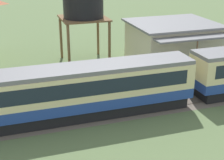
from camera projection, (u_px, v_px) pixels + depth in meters
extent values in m
cylinder|color=black|center=(221.00, 87.00, 30.01)|extent=(0.90, 0.18, 0.90)
cube|color=#234293|center=(76.00, 101.00, 25.24)|extent=(17.92, 2.90, 0.80)
cube|color=beige|center=(76.00, 84.00, 24.74)|extent=(17.92, 2.90, 1.93)
cube|color=#192330|center=(76.00, 83.00, 24.71)|extent=(16.49, 2.94, 1.08)
cube|color=slate|center=(75.00, 69.00, 24.33)|extent=(17.92, 2.72, 0.30)
cube|color=black|center=(77.00, 111.00, 25.55)|extent=(17.20, 2.49, 0.88)
cylinder|color=black|center=(153.00, 105.00, 26.65)|extent=(0.90, 0.18, 0.90)
cylinder|color=black|center=(146.00, 97.00, 27.91)|extent=(0.90, 0.18, 0.90)
cube|color=#665B51|center=(52.00, 120.00, 25.17)|extent=(114.02, 3.60, 0.01)
cube|color=#4C4238|center=(54.00, 125.00, 24.53)|extent=(114.02, 0.12, 0.04)
cube|color=#4C4238|center=(51.00, 116.00, 25.80)|extent=(114.02, 0.12, 0.04)
cube|color=beige|center=(172.00, 45.00, 36.31)|extent=(8.09, 6.94, 4.35)
cube|color=slate|center=(173.00, 23.00, 35.48)|extent=(8.73, 7.49, 0.20)
cube|color=slate|center=(194.00, 38.00, 31.89)|extent=(7.76, 1.60, 0.16)
cylinder|color=brown|center=(196.00, 60.00, 32.10)|extent=(0.14, 0.14, 3.87)
cylinder|color=brown|center=(98.00, 35.00, 39.64)|extent=(0.28, 0.28, 4.73)
cylinder|color=brown|center=(61.00, 37.00, 38.38)|extent=(0.28, 0.28, 4.73)
cylinder|color=brown|center=(109.00, 44.00, 35.82)|extent=(0.28, 0.28, 4.73)
cylinder|color=brown|center=(69.00, 48.00, 34.56)|extent=(0.28, 0.28, 4.73)
cube|color=brown|center=(84.00, 18.00, 36.21)|extent=(4.82, 4.82, 0.16)
cylinder|color=black|center=(83.00, 4.00, 35.66)|extent=(4.21, 4.21, 2.79)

